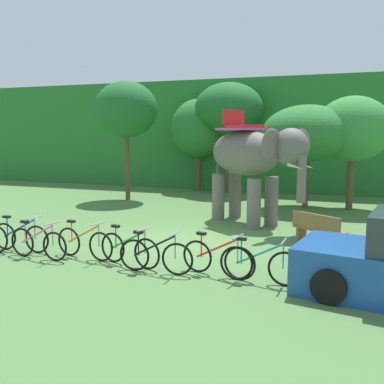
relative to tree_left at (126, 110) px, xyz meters
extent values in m
plane|color=#4C753D|center=(4.96, -6.53, -4.02)|extent=(80.00, 80.00, 0.00)
cube|color=#28702D|center=(4.96, 7.54, -1.14)|extent=(36.00, 6.00, 5.76)
cylinder|color=brown|center=(0.00, 0.00, -2.55)|extent=(0.21, 0.21, 2.93)
ellipsoid|color=#1E6028|center=(0.00, 0.00, 0.02)|extent=(2.77, 2.77, 2.46)
cylinder|color=brown|center=(2.00, 4.02, -3.09)|extent=(0.26, 0.26, 1.86)
ellipsoid|color=#28702D|center=(2.00, 4.02, -0.79)|extent=(2.81, 2.81, 3.02)
cylinder|color=brown|center=(3.63, 3.92, -2.52)|extent=(0.22, 0.22, 2.99)
ellipsoid|color=#1E6028|center=(3.63, 3.92, 0.16)|extent=(3.43, 3.43, 2.64)
cylinder|color=brown|center=(7.77, 0.40, -3.02)|extent=(0.22, 0.22, 1.99)
ellipsoid|color=#28702D|center=(7.77, 0.40, -1.03)|extent=(3.56, 3.56, 2.22)
cylinder|color=brown|center=(9.44, 0.71, -3.01)|extent=(0.26, 0.26, 2.02)
ellipsoid|color=#338438|center=(9.44, 0.71, -0.86)|extent=(2.88, 2.88, 2.52)
ellipsoid|color=#665E56|center=(6.06, -3.14, -1.67)|extent=(3.18, 2.82, 1.50)
cylinder|color=#665E56|center=(7.02, -3.35, -3.22)|extent=(0.44, 0.44, 1.60)
cylinder|color=#665E56|center=(6.58, -3.97, -3.22)|extent=(0.44, 0.44, 1.60)
cylinder|color=#665E56|center=(5.55, -2.31, -3.22)|extent=(0.44, 0.44, 1.60)
cylinder|color=#665E56|center=(5.11, -2.94, -3.22)|extent=(0.44, 0.44, 1.60)
ellipsoid|color=#665E56|center=(7.70, -4.30, -1.42)|extent=(1.48, 1.45, 1.10)
ellipsoid|color=#665E56|center=(7.93, -3.70, -1.37)|extent=(0.62, 0.78, 0.96)
ellipsoid|color=#665E56|center=(7.22, -4.72, -1.37)|extent=(0.62, 0.78, 0.96)
cylinder|color=#665E56|center=(8.06, -4.56, -2.32)|extent=(0.26, 0.26, 1.40)
cone|color=beige|center=(8.15, -4.35, -1.97)|extent=(0.53, 0.42, 0.21)
cone|color=beige|center=(7.90, -4.71, -1.97)|extent=(0.53, 0.42, 0.21)
cube|color=#BF4C8C|center=(5.98, -3.08, -0.89)|extent=(1.83, 1.84, 0.08)
cube|color=#B22323|center=(5.98, -3.08, -0.80)|extent=(1.42, 1.37, 0.10)
cube|color=#B22323|center=(5.57, -2.79, -0.52)|extent=(0.60, 0.79, 0.56)
cylinder|color=#665E56|center=(4.90, -2.32, -2.12)|extent=(0.08, 0.08, 0.90)
torus|color=black|center=(1.02, -8.61, -3.66)|extent=(0.71, 0.06, 0.71)
torus|color=black|center=(2.02, -8.60, -3.66)|extent=(0.71, 0.06, 0.71)
cylinder|color=blue|center=(1.50, -8.60, -3.41)|extent=(0.97, 0.06, 0.54)
cylinder|color=blue|center=(1.12, -8.61, -3.40)|extent=(0.03, 0.03, 0.52)
cube|color=black|center=(1.12, -8.61, -3.14)|extent=(0.20, 0.10, 0.06)
cylinder|color=#9E9EA3|center=(1.97, -8.60, -3.38)|extent=(0.03, 0.03, 0.55)
cylinder|color=#9E9EA3|center=(1.97, -8.60, -3.11)|extent=(0.04, 0.52, 0.03)
torus|color=black|center=(1.88, -8.95, -3.66)|extent=(0.71, 0.10, 0.71)
torus|color=black|center=(2.88, -9.02, -3.66)|extent=(0.71, 0.10, 0.71)
cylinder|color=pink|center=(2.35, -8.98, -3.41)|extent=(0.97, 0.11, 0.54)
cylinder|color=pink|center=(1.98, -8.95, -3.40)|extent=(0.03, 0.03, 0.52)
cube|color=black|center=(1.98, -8.95, -3.14)|extent=(0.21, 0.11, 0.06)
cylinder|color=#9E9EA3|center=(2.83, -9.01, -3.38)|extent=(0.03, 0.03, 0.55)
cylinder|color=#9E9EA3|center=(2.83, -9.01, -3.11)|extent=(0.07, 0.52, 0.03)
torus|color=black|center=(2.92, -8.52, -3.66)|extent=(0.71, 0.16, 0.71)
torus|color=black|center=(3.91, -8.67, -3.66)|extent=(0.71, 0.16, 0.71)
cylinder|color=orange|center=(3.39, -8.59, -3.41)|extent=(0.97, 0.19, 0.54)
cylinder|color=orange|center=(3.02, -8.53, -3.40)|extent=(0.03, 0.03, 0.52)
cube|color=black|center=(3.02, -8.53, -3.14)|extent=(0.21, 0.13, 0.06)
cylinder|color=#9E9EA3|center=(3.86, -8.66, -3.38)|extent=(0.03, 0.03, 0.55)
cylinder|color=#9E9EA3|center=(3.86, -8.66, -3.11)|extent=(0.11, 0.52, 0.03)
torus|color=black|center=(4.21, -8.63, -3.66)|extent=(0.70, 0.20, 0.71)
torus|color=black|center=(5.19, -8.85, -3.66)|extent=(0.70, 0.20, 0.71)
cylinder|color=green|center=(4.67, -8.73, -3.41)|extent=(0.96, 0.25, 0.54)
cylinder|color=green|center=(4.31, -8.65, -3.40)|extent=(0.03, 0.03, 0.52)
cube|color=black|center=(4.31, -8.65, -3.14)|extent=(0.22, 0.14, 0.06)
cylinder|color=#9E9EA3|center=(5.14, -8.84, -3.38)|extent=(0.03, 0.03, 0.55)
cylinder|color=#9E9EA3|center=(5.14, -8.84, -3.11)|extent=(0.14, 0.51, 0.03)
torus|color=black|center=(4.98, -9.03, -3.66)|extent=(0.71, 0.07, 0.71)
torus|color=black|center=(5.97, -9.00, -3.66)|extent=(0.71, 0.07, 0.71)
cylinder|color=black|center=(5.45, -9.02, -3.41)|extent=(0.97, 0.07, 0.54)
cylinder|color=black|center=(5.08, -9.03, -3.40)|extent=(0.03, 0.03, 0.52)
cube|color=black|center=(5.08, -9.03, -3.14)|extent=(0.20, 0.11, 0.06)
cylinder|color=#9E9EA3|center=(5.92, -9.00, -3.38)|extent=(0.03, 0.03, 0.55)
cylinder|color=#9E9EA3|center=(5.92, -9.00, -3.11)|extent=(0.05, 0.52, 0.03)
torus|color=black|center=(6.30, -8.66, -3.66)|extent=(0.71, 0.18, 0.71)
torus|color=black|center=(7.29, -8.85, -3.66)|extent=(0.71, 0.18, 0.71)
cylinder|color=red|center=(6.77, -8.75, -3.41)|extent=(0.96, 0.23, 0.54)
cylinder|color=red|center=(6.40, -8.68, -3.40)|extent=(0.03, 0.03, 0.52)
cube|color=black|center=(6.40, -8.68, -3.14)|extent=(0.22, 0.14, 0.06)
cylinder|color=#9E9EA3|center=(7.24, -8.84, -3.38)|extent=(0.03, 0.03, 0.55)
cylinder|color=#9E9EA3|center=(7.24, -8.84, -3.11)|extent=(0.13, 0.52, 0.03)
torus|color=black|center=(7.22, -8.85, -3.66)|extent=(0.71, 0.09, 0.71)
torus|color=black|center=(8.22, -8.90, -3.66)|extent=(0.71, 0.09, 0.71)
cylinder|color=teal|center=(7.69, -8.88, -3.41)|extent=(0.97, 0.09, 0.54)
cylinder|color=teal|center=(7.32, -8.86, -3.40)|extent=(0.03, 0.03, 0.52)
cube|color=black|center=(7.32, -8.86, -3.14)|extent=(0.20, 0.11, 0.06)
cylinder|color=#9E9EA3|center=(8.17, -8.90, -3.38)|extent=(0.03, 0.03, 0.55)
cylinder|color=#9E9EA3|center=(8.17, -8.90, -3.11)|extent=(0.06, 0.52, 0.03)
cylinder|color=black|center=(9.06, -9.54, -3.70)|extent=(0.66, 0.29, 0.64)
cylinder|color=black|center=(9.38, -7.77, -3.70)|extent=(0.66, 0.29, 0.64)
cube|color=brown|center=(8.66, -5.50, -3.57)|extent=(1.47, 1.16, 0.06)
cube|color=brown|center=(8.56, -5.65, -3.33)|extent=(1.28, 0.88, 0.40)
cube|color=brown|center=(8.16, -5.16, -3.79)|extent=(0.27, 0.34, 0.45)
cube|color=brown|center=(9.16, -5.83, -3.79)|extent=(0.27, 0.34, 0.45)
camera|label=1|loc=(9.24, -17.21, -1.01)|focal=40.31mm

